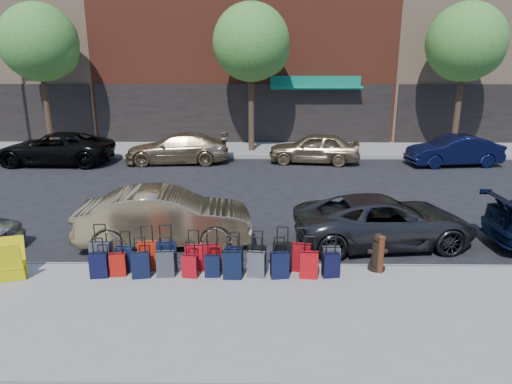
{
  "coord_description": "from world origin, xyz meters",
  "views": [
    {
      "loc": [
        1.05,
        -14.05,
        4.62
      ],
      "look_at": [
        0.88,
        -1.5,
        1.01
      ],
      "focal_mm": 32.0,
      "sensor_mm": 36.0,
      "label": 1
    }
  ],
  "objects_px": {
    "suitcase_front_5": "(212,257)",
    "display_rack": "(11,261)",
    "car_far_0": "(54,149)",
    "fire_hydrant": "(377,253)",
    "tree_center": "(254,45)",
    "car_near_2": "(384,221)",
    "car_near_1": "(166,217)",
    "car_far_2": "(314,148)",
    "tree_left": "(42,45)",
    "bollard": "(381,254)",
    "car_far_1": "(177,148)",
    "car_far_3": "(454,151)",
    "tree_right": "(468,44)"
  },
  "relations": [
    {
      "from": "suitcase_front_5",
      "to": "car_far_0",
      "type": "relative_size",
      "value": 0.18
    },
    {
      "from": "bollard",
      "to": "display_rack",
      "type": "distance_m",
      "value": 7.88
    },
    {
      "from": "fire_hydrant",
      "to": "car_far_3",
      "type": "relative_size",
      "value": 0.2
    },
    {
      "from": "car_far_0",
      "to": "car_far_3",
      "type": "height_order",
      "value": "car_far_0"
    },
    {
      "from": "display_rack",
      "to": "car_far_3",
      "type": "xyz_separation_m",
      "value": [
        14.04,
        11.91,
        0.1
      ]
    },
    {
      "from": "tree_center",
      "to": "car_far_2",
      "type": "relative_size",
      "value": 1.73
    },
    {
      "from": "fire_hydrant",
      "to": "bollard",
      "type": "bearing_deg",
      "value": -78.3
    },
    {
      "from": "tree_center",
      "to": "car_near_2",
      "type": "relative_size",
      "value": 1.58
    },
    {
      "from": "tree_right",
      "to": "car_near_1",
      "type": "height_order",
      "value": "tree_right"
    },
    {
      "from": "suitcase_front_5",
      "to": "bollard",
      "type": "height_order",
      "value": "suitcase_front_5"
    },
    {
      "from": "car_far_0",
      "to": "car_far_1",
      "type": "relative_size",
      "value": 1.1
    },
    {
      "from": "bollard",
      "to": "car_far_3",
      "type": "distance_m",
      "value": 13.0
    },
    {
      "from": "car_far_0",
      "to": "fire_hydrant",
      "type": "bearing_deg",
      "value": 47.83
    },
    {
      "from": "bollard",
      "to": "display_rack",
      "type": "bearing_deg",
      "value": -176.56
    },
    {
      "from": "car_near_2",
      "to": "car_far_2",
      "type": "distance_m",
      "value": 9.94
    },
    {
      "from": "suitcase_front_5",
      "to": "car_near_2",
      "type": "bearing_deg",
      "value": 20.36
    },
    {
      "from": "car_far_0",
      "to": "car_far_2",
      "type": "height_order",
      "value": "car_far_0"
    },
    {
      "from": "tree_left",
      "to": "suitcase_front_5",
      "type": "distance_m",
      "value": 18.02
    },
    {
      "from": "fire_hydrant",
      "to": "car_far_3",
      "type": "bearing_deg",
      "value": 57.97
    },
    {
      "from": "suitcase_front_5",
      "to": "car_near_1",
      "type": "bearing_deg",
      "value": 123.06
    },
    {
      "from": "display_rack",
      "to": "car_far_1",
      "type": "height_order",
      "value": "car_far_1"
    },
    {
      "from": "tree_center",
      "to": "car_far_1",
      "type": "xyz_separation_m",
      "value": [
        -3.57,
        -2.52,
        -4.72
      ]
    },
    {
      "from": "tree_center",
      "to": "car_near_1",
      "type": "xyz_separation_m",
      "value": [
        -2.08,
        -12.42,
        -4.68
      ]
    },
    {
      "from": "car_near_1",
      "to": "car_far_1",
      "type": "relative_size",
      "value": 0.93
    },
    {
      "from": "bollard",
      "to": "car_far_2",
      "type": "bearing_deg",
      "value": 90.75
    },
    {
      "from": "tree_center",
      "to": "car_far_1",
      "type": "distance_m",
      "value": 6.43
    },
    {
      "from": "tree_right",
      "to": "tree_center",
      "type": "bearing_deg",
      "value": 180.0
    },
    {
      "from": "suitcase_front_5",
      "to": "display_rack",
      "type": "xyz_separation_m",
      "value": [
        -4.18,
        -0.55,
        0.14
      ]
    },
    {
      "from": "car_near_1",
      "to": "car_near_2",
      "type": "height_order",
      "value": "car_near_1"
    },
    {
      "from": "bollard",
      "to": "car_far_0",
      "type": "distance_m",
      "value": 16.8
    },
    {
      "from": "car_far_1",
      "to": "car_far_2",
      "type": "relative_size",
      "value": 1.14
    },
    {
      "from": "display_rack",
      "to": "car_near_1",
      "type": "height_order",
      "value": "car_near_1"
    },
    {
      "from": "tree_center",
      "to": "car_near_2",
      "type": "bearing_deg",
      "value": -73.81
    },
    {
      "from": "tree_center",
      "to": "car_far_0",
      "type": "distance_m",
      "value": 10.72
    },
    {
      "from": "suitcase_front_5",
      "to": "bollard",
      "type": "relative_size",
      "value": 1.14
    },
    {
      "from": "display_rack",
      "to": "car_far_2",
      "type": "height_order",
      "value": "car_far_2"
    },
    {
      "from": "car_far_2",
      "to": "car_far_3",
      "type": "bearing_deg",
      "value": 93.05
    },
    {
      "from": "tree_left",
      "to": "display_rack",
      "type": "xyz_separation_m",
      "value": [
        5.64,
        -14.83,
        -4.82
      ]
    },
    {
      "from": "bollard",
      "to": "display_rack",
      "type": "xyz_separation_m",
      "value": [
        -7.87,
        -0.47,
        0.01
      ]
    },
    {
      "from": "display_rack",
      "to": "car_far_0",
      "type": "relative_size",
      "value": 0.17
    },
    {
      "from": "bollard",
      "to": "car_far_0",
      "type": "height_order",
      "value": "car_far_0"
    },
    {
      "from": "suitcase_front_5",
      "to": "car_far_0",
      "type": "height_order",
      "value": "car_far_0"
    },
    {
      "from": "fire_hydrant",
      "to": "car_far_0",
      "type": "xyz_separation_m",
      "value": [
        -12.19,
        11.38,
        0.19
      ]
    },
    {
      "from": "fire_hydrant",
      "to": "car_far_1",
      "type": "height_order",
      "value": "car_far_1"
    },
    {
      "from": "tree_left",
      "to": "fire_hydrant",
      "type": "bearing_deg",
      "value": -46.52
    },
    {
      "from": "tree_center",
      "to": "car_far_3",
      "type": "xyz_separation_m",
      "value": [
        9.18,
        -2.91,
        -4.72
      ]
    },
    {
      "from": "fire_hydrant",
      "to": "car_near_2",
      "type": "bearing_deg",
      "value": 68.57
    },
    {
      "from": "car_near_2",
      "to": "car_far_3",
      "type": "height_order",
      "value": "car_far_3"
    },
    {
      "from": "tree_left",
      "to": "car_far_3",
      "type": "distance_m",
      "value": 20.45
    },
    {
      "from": "tree_left",
      "to": "car_near_2",
      "type": "bearing_deg",
      "value": -41.24
    }
  ]
}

